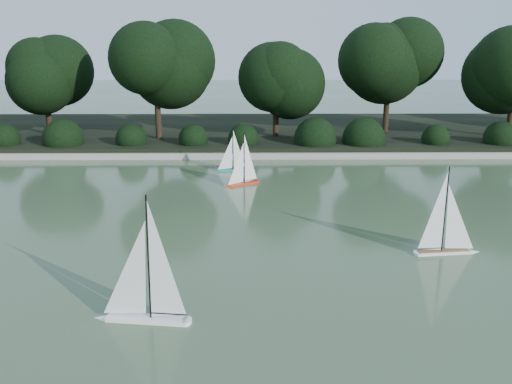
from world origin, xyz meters
TOP-DOWN VIEW (x-y plane):
  - ground at (0.00, 0.00)m, footprint 80.00×80.00m
  - pond_coping at (0.00, 9.00)m, footprint 40.00×0.35m
  - far_bank at (0.00, 13.00)m, footprint 40.00×8.00m
  - tree_line at (1.23, 11.44)m, footprint 26.31×3.93m
  - shrub_hedge at (0.00, 9.90)m, footprint 29.10×1.10m
  - sailboat_white_a at (-1.40, -1.34)m, footprint 1.38×0.39m
  - sailboat_white_b at (3.61, 1.05)m, footprint 1.23×0.32m
  - sailboat_orange at (-0.14, 5.78)m, footprint 0.94×0.70m
  - sailboat_teal at (-0.47, 7.37)m, footprint 0.94×0.36m

SIDE VIEW (x-z plane):
  - ground at x=0.00m, z-range 0.00..0.00m
  - pond_coping at x=0.00m, z-range 0.00..0.18m
  - far_bank at x=0.00m, z-range 0.00..0.30m
  - sailboat_teal at x=-0.47m, z-range -0.44..0.84m
  - sailboat_orange at x=-0.14m, z-range -0.49..0.94m
  - sailboat_white_b at x=3.61m, z-range -0.58..1.10m
  - sailboat_white_a at x=-1.40m, z-range -0.64..1.23m
  - shrub_hedge at x=0.00m, z-range -0.10..1.00m
  - tree_line at x=1.23m, z-range 0.45..4.83m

